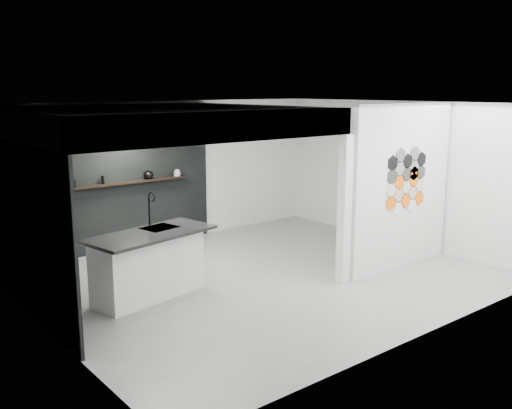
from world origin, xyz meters
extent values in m
cube|color=slate|center=(0.00, 0.00, -0.01)|extent=(7.00, 6.00, 0.01)
cube|color=silver|center=(2.23, -1.00, 1.40)|extent=(2.45, 0.15, 2.80)
cube|color=black|center=(-1.30, 2.97, 1.18)|extent=(4.40, 0.04, 2.35)
cube|color=black|center=(-3.47, 1.00, 1.18)|extent=(0.04, 4.00, 2.35)
cube|color=silver|center=(-1.30, 1.00, 2.55)|extent=(4.40, 4.00, 0.40)
cube|color=silver|center=(0.82, -1.00, 1.18)|extent=(0.16, 0.16, 2.35)
cube|color=silver|center=(-1.30, -0.92, 2.55)|extent=(4.40, 0.16, 0.40)
cube|color=silver|center=(-3.24, 0.80, 0.85)|extent=(0.40, 0.60, 0.12)
cube|color=black|center=(-1.20, 2.87, 1.30)|extent=(3.00, 0.15, 0.04)
cube|color=silver|center=(-1.90, 0.34, 0.48)|extent=(1.75, 0.91, 0.96)
cube|color=black|center=(-1.88, 0.25, 0.98)|extent=(2.01, 1.17, 0.04)
cube|color=black|center=(-1.64, 0.45, 0.99)|extent=(0.57, 0.51, 0.02)
cylinder|color=black|center=(-1.68, 0.66, 1.22)|extent=(0.03, 0.03, 0.44)
torus|color=black|center=(-1.66, 0.60, 1.44)|extent=(0.05, 0.16, 0.16)
cylinder|color=black|center=(-2.53, 2.87, 1.42)|extent=(0.30, 0.30, 0.19)
ellipsoid|color=black|center=(-0.49, 2.87, 1.40)|extent=(0.24, 0.24, 0.16)
cylinder|color=gray|center=(0.15, 2.87, 1.37)|extent=(0.17, 0.17, 0.10)
cylinder|color=gray|center=(0.15, 2.87, 1.39)|extent=(0.12, 0.12, 0.13)
cylinder|color=black|center=(-1.42, 2.87, 1.40)|extent=(0.06, 0.06, 0.15)
cylinder|color=black|center=(-1.98, 2.87, 1.38)|extent=(0.10, 0.10, 0.11)
cylinder|color=orange|center=(1.86, -1.09, 1.16)|extent=(0.26, 0.02, 0.26)
cylinder|color=beige|center=(1.86, -1.09, 1.39)|extent=(0.26, 0.02, 0.26)
cylinder|color=#2D2D2D|center=(1.86, -1.09, 1.61)|extent=(0.26, 0.02, 0.26)
cylinder|color=black|center=(1.86, -1.09, 1.84)|extent=(0.26, 0.02, 0.26)
cylinder|color=white|center=(2.06, -1.09, 1.05)|extent=(0.26, 0.02, 0.26)
cylinder|color=tan|center=(2.06, -1.09, 1.27)|extent=(0.26, 0.02, 0.26)
cylinder|color=orange|center=(2.06, -1.09, 1.50)|extent=(0.26, 0.02, 0.26)
cylinder|color=silver|center=(2.06, -1.09, 1.73)|extent=(0.26, 0.02, 0.26)
cylinder|color=black|center=(2.06, -1.09, 1.95)|extent=(0.26, 0.02, 0.26)
cylinder|color=orange|center=(2.25, -1.09, 1.16)|extent=(0.26, 0.02, 0.26)
cylinder|color=beige|center=(2.25, -1.09, 1.39)|extent=(0.26, 0.02, 0.26)
cylinder|color=#2D2D2D|center=(2.25, -1.09, 1.61)|extent=(0.26, 0.02, 0.26)
cylinder|color=black|center=(2.25, -1.09, 1.84)|extent=(0.26, 0.02, 0.26)
cylinder|color=white|center=(2.44, -1.09, 1.05)|extent=(0.26, 0.02, 0.26)
cylinder|color=tan|center=(2.44, -1.09, 1.27)|extent=(0.26, 0.02, 0.26)
cylinder|color=orange|center=(2.44, -1.09, 1.50)|extent=(0.26, 0.02, 0.26)
cylinder|color=silver|center=(2.44, -1.09, 1.73)|extent=(0.26, 0.02, 0.26)
cylinder|color=black|center=(2.44, -1.09, 1.95)|extent=(0.26, 0.02, 0.26)
cylinder|color=orange|center=(2.64, -1.09, 1.16)|extent=(0.26, 0.02, 0.26)
cylinder|color=beige|center=(2.64, -1.09, 1.39)|extent=(0.26, 0.02, 0.26)
cylinder|color=#2D2D2D|center=(2.64, -1.09, 1.61)|extent=(0.26, 0.02, 0.26)
cylinder|color=black|center=(2.64, -1.09, 1.84)|extent=(0.26, 0.02, 0.26)
cylinder|color=orange|center=(2.44, -1.09, 1.61)|extent=(0.26, 0.02, 0.26)
camera|label=1|loc=(-5.70, -6.88, 3.03)|focal=40.00mm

